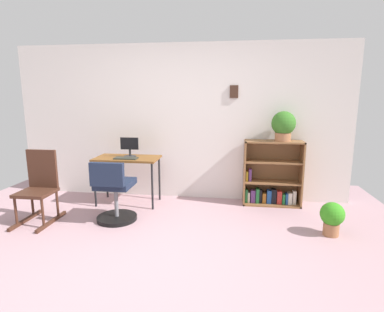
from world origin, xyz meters
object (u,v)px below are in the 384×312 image
object	(u,v)px
rocking_chair	(39,186)
potted_plant_on_shelf	(283,125)
desk	(127,162)
office_chair	(114,195)
potted_plant_floor	(332,217)
monitor	(130,147)
bookshelf_low	(271,177)
keyboard	(126,158)

from	to	relation	value
rocking_chair	potted_plant_on_shelf	world-z (taller)	potted_plant_on_shelf
rocking_chair	potted_plant_on_shelf	xyz separation A→B (m)	(3.17, 1.00, 0.74)
desk	rocking_chair	bearing A→B (deg)	-139.05
office_chair	potted_plant_floor	bearing A→B (deg)	-1.10
monitor	bookshelf_low	world-z (taller)	monitor
rocking_chair	bookshelf_low	distance (m)	3.22
desk	rocking_chair	xyz separation A→B (m)	(-0.91, -0.79, -0.18)
keyboard	bookshelf_low	size ratio (longest dim) A/B	0.35
bookshelf_low	potted_plant_on_shelf	distance (m)	0.79
monitor	rocking_chair	distance (m)	1.32
office_chair	rocking_chair	size ratio (longest dim) A/B	0.89
potted_plant_on_shelf	potted_plant_floor	distance (m)	1.44
desk	bookshelf_low	xyz separation A→B (m)	(2.13, 0.26, -0.23)
potted_plant_floor	bookshelf_low	bearing A→B (deg)	119.71
monitor	desk	bearing A→B (deg)	-118.84
potted_plant_on_shelf	desk	bearing A→B (deg)	-174.81
monitor	office_chair	xyz separation A→B (m)	(0.03, -0.75, -0.49)
monitor	potted_plant_floor	bearing A→B (deg)	-16.67
potted_plant_on_shelf	potted_plant_floor	world-z (taller)	potted_plant_on_shelf
office_chair	bookshelf_low	distance (m)	2.29
desk	potted_plant_on_shelf	distance (m)	2.34
keyboard	office_chair	size ratio (longest dim) A/B	0.41
rocking_chair	keyboard	bearing A→B (deg)	35.92
keyboard	potted_plant_floor	distance (m)	2.81
office_chair	monitor	bearing A→B (deg)	92.60
monitor	bookshelf_low	bearing A→B (deg)	5.76
monitor	potted_plant_floor	world-z (taller)	monitor
bookshelf_low	potted_plant_on_shelf	bearing A→B (deg)	-23.91
office_chair	potted_plant_floor	world-z (taller)	office_chair
desk	potted_plant_floor	xyz separation A→B (m)	(2.72, -0.76, -0.42)
rocking_chair	potted_plant_floor	size ratio (longest dim) A/B	2.31
desk	potted_plant_on_shelf	size ratio (longest dim) A/B	2.20
desk	office_chair	world-z (taller)	office_chair
monitor	potted_plant_on_shelf	size ratio (longest dim) A/B	0.68
office_chair	desk	bearing A→B (deg)	94.94
desk	office_chair	bearing A→B (deg)	-85.06
bookshelf_low	potted_plant_floor	bearing A→B (deg)	-60.29
rocking_chair	desk	bearing A→B (deg)	40.95
monitor	keyboard	bearing A→B (deg)	-91.77
potted_plant_floor	keyboard	bearing A→B (deg)	166.60
bookshelf_low	keyboard	bearing A→B (deg)	-169.91
monitor	potted_plant_floor	xyz separation A→B (m)	(2.69, -0.81, -0.63)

